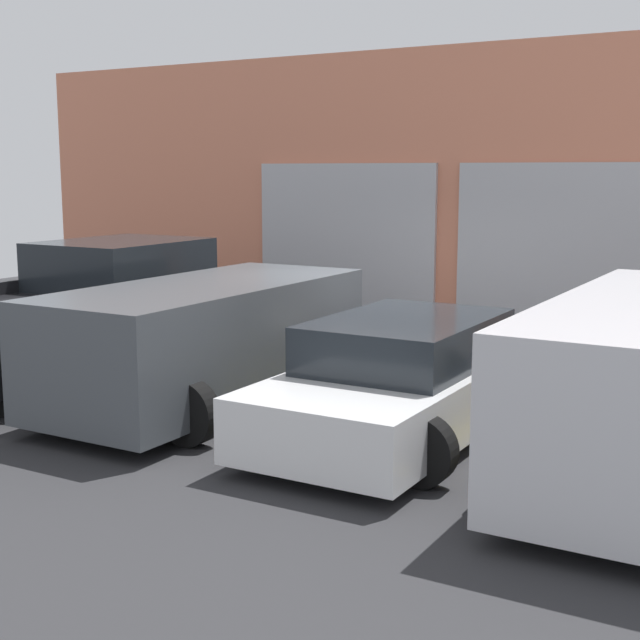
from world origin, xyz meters
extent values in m
plane|color=#2D2D30|center=(0.00, 0.00, 0.00)|extent=(28.00, 28.00, 0.00)
cube|color=#D17A5B|center=(0.00, 3.30, 2.41)|extent=(17.72, 0.60, 4.82)
cube|color=#ADADB2|center=(-2.09, 2.96, 1.49)|extent=(3.37, 0.08, 2.98)
cube|color=#ADADB2|center=(1.69, 2.96, 1.49)|extent=(3.37, 0.08, 2.98)
cube|color=black|center=(-3.95, -2.00, 0.68)|extent=(1.99, 5.12, 0.90)
cube|color=#1E2328|center=(-3.95, -0.60, 1.48)|extent=(1.83, 2.30, 0.71)
cube|color=black|center=(-3.00, -3.16, 1.22)|extent=(0.08, 2.82, 0.18)
cylinder|color=black|center=(-4.84, -0.42, 0.41)|extent=(0.82, 0.22, 0.82)
cylinder|color=black|center=(-3.07, -0.42, 0.41)|extent=(0.82, 0.22, 0.82)
cylinder|color=black|center=(-3.07, -3.59, 0.41)|extent=(0.82, 0.22, 0.82)
cube|color=white|center=(1.32, -2.00, 0.47)|extent=(1.84, 4.32, 0.64)
cube|color=#1E2328|center=(1.32, -1.90, 1.04)|extent=(1.62, 2.38, 0.51)
cylinder|color=black|center=(0.51, -0.66, 0.34)|extent=(0.67, 0.22, 0.67)
cylinder|color=black|center=(2.13, -0.66, 0.34)|extent=(0.67, 0.22, 0.67)
cylinder|color=black|center=(0.51, -3.34, 0.34)|extent=(0.67, 0.22, 0.67)
cylinder|color=black|center=(2.13, -3.34, 0.34)|extent=(0.67, 0.22, 0.67)
cylinder|color=black|center=(3.12, -0.47, 0.35)|extent=(0.70, 0.22, 0.70)
cylinder|color=black|center=(3.12, -3.54, 0.35)|extent=(0.70, 0.22, 0.70)
cube|color=#474C51|center=(-1.32, -2.00, 0.85)|extent=(1.89, 4.62, 1.34)
cube|color=#1E2328|center=(-1.32, 0.26, 1.27)|extent=(1.70, 0.06, 0.28)
cylinder|color=black|center=(-2.15, -0.57, 0.35)|extent=(0.71, 0.22, 0.71)
cylinder|color=black|center=(-0.48, -0.57, 0.35)|extent=(0.71, 0.22, 0.71)
cylinder|color=black|center=(-2.15, -3.44, 0.35)|extent=(0.71, 0.22, 0.71)
cylinder|color=black|center=(-0.48, -3.44, 0.35)|extent=(0.71, 0.22, 0.71)
cube|color=gold|center=(-2.64, -2.00, 0.00)|extent=(0.12, 2.20, 0.01)
cube|color=gold|center=(0.00, -2.00, 0.00)|extent=(0.12, 2.20, 0.01)
cube|color=gold|center=(2.64, -2.00, 0.00)|extent=(0.12, 2.20, 0.01)
camera|label=1|loc=(5.24, -10.57, 2.87)|focal=50.00mm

